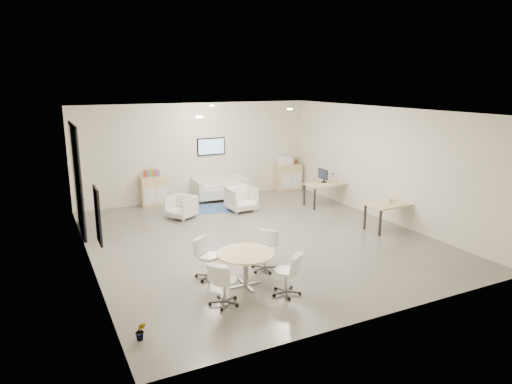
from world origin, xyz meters
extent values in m
cube|color=#5C5954|center=(0.00, 0.00, -0.40)|extent=(8.00, 9.00, 0.80)
cube|color=white|center=(0.00, 0.00, 3.60)|extent=(8.00, 9.00, 0.80)
cube|color=beige|center=(0.00, 4.90, 1.60)|extent=(8.00, 0.80, 3.20)
cube|color=beige|center=(0.00, -4.90, 1.60)|extent=(8.00, 0.80, 3.20)
cube|color=beige|center=(-4.40, 0.00, 1.60)|extent=(0.80, 9.00, 3.20)
cube|color=beige|center=(4.40, 0.00, 1.60)|extent=(0.80, 9.00, 3.20)
cube|color=black|center=(-3.96, 2.50, 1.43)|extent=(0.02, 1.90, 2.85)
cube|color=black|center=(-3.94, 2.50, 2.81)|extent=(0.06, 1.90, 0.08)
cube|color=black|center=(-3.94, 1.59, 1.43)|extent=(0.06, 0.08, 2.85)
cube|color=black|center=(-3.94, 3.41, 1.43)|extent=(0.06, 0.08, 2.85)
cube|color=black|center=(-3.94, 2.65, 1.43)|extent=(0.06, 0.07, 2.85)
cube|color=#B2B2B7|center=(-3.90, 2.05, 1.05)|extent=(0.04, 0.60, 0.05)
cube|color=black|center=(-3.98, -1.60, 1.55)|extent=(0.04, 0.54, 1.04)
cube|color=white|center=(-3.95, -1.60, 1.55)|extent=(0.01, 0.46, 0.96)
cube|color=#C63637|center=(-3.95, -1.60, 1.35)|extent=(0.01, 0.32, 0.30)
cube|color=black|center=(0.50, 4.46, 1.75)|extent=(0.98, 0.05, 0.58)
cube|color=#92C9FD|center=(0.50, 4.44, 1.75)|extent=(0.90, 0.01, 0.50)
cylinder|color=#FFEAC6|center=(-1.80, -1.00, 3.18)|extent=(0.14, 0.14, 0.03)
cylinder|color=#FFEAC6|center=(1.20, 0.50, 3.18)|extent=(0.14, 0.14, 0.03)
cylinder|color=#FFEAC6|center=(0.00, 3.00, 3.18)|extent=(0.14, 0.14, 0.03)
cube|color=tan|center=(-1.55, 4.26, 0.47)|extent=(0.84, 0.42, 0.95)
cube|color=silver|center=(-1.74, 4.04, 0.38)|extent=(0.35, 0.02, 0.57)
cube|color=silver|center=(-1.35, 4.04, 0.38)|extent=(0.35, 0.02, 0.57)
cube|color=tan|center=(3.40, 4.25, 0.47)|extent=(0.94, 0.44, 0.94)
cube|color=silver|center=(3.18, 4.02, 0.38)|extent=(0.39, 0.02, 0.56)
cube|color=silver|center=(3.62, 4.02, 0.38)|extent=(0.39, 0.02, 0.56)
cube|color=red|center=(-1.81, 4.26, 1.06)|extent=(0.04, 0.14, 0.22)
cube|color=#337FCC|center=(-1.75, 4.26, 1.06)|extent=(0.04, 0.14, 0.22)
cube|color=gold|center=(-1.68, 4.26, 1.06)|extent=(0.04, 0.14, 0.22)
cube|color=#4CB24C|center=(-1.62, 4.26, 1.06)|extent=(0.04, 0.14, 0.22)
cube|color=#CC6619|center=(-1.56, 4.26, 1.06)|extent=(0.04, 0.14, 0.22)
cube|color=purple|center=(-1.49, 4.26, 1.06)|extent=(0.04, 0.14, 0.22)
cube|color=#E54C7F|center=(-1.43, 4.26, 1.06)|extent=(0.04, 0.14, 0.22)
cube|color=teal|center=(-1.37, 4.26, 1.06)|extent=(0.04, 0.14, 0.22)
cube|color=white|center=(3.25, 4.25, 1.07)|extent=(0.47, 0.41, 0.26)
cube|color=white|center=(3.25, 4.25, 1.22)|extent=(0.35, 0.30, 0.06)
cube|color=beige|center=(0.63, 4.01, 0.27)|extent=(1.80, 0.98, 0.33)
cube|color=beige|center=(0.63, 4.35, 0.60)|extent=(1.75, 0.30, 0.33)
cube|color=beige|center=(-0.16, 4.01, 0.44)|extent=(0.21, 0.88, 0.65)
cube|color=beige|center=(1.43, 4.01, 0.44)|extent=(0.21, 0.88, 0.65)
cube|color=#304A94|center=(0.11, 3.04, 0.01)|extent=(1.80, 1.39, 0.01)
imported|color=beige|center=(-1.19, 2.53, 0.36)|extent=(0.94, 0.95, 0.73)
imported|color=beige|center=(0.69, 2.46, 0.41)|extent=(0.84, 0.79, 0.82)
cube|color=tan|center=(3.41, 1.85, 0.70)|extent=(1.39, 0.71, 0.04)
cube|color=black|center=(2.77, 1.56, 0.34)|extent=(0.05, 0.05, 0.68)
cube|color=black|center=(4.05, 1.56, 0.34)|extent=(0.05, 0.05, 0.68)
cube|color=black|center=(2.77, 2.15, 0.34)|extent=(0.05, 0.05, 0.68)
cube|color=black|center=(4.05, 2.15, 0.34)|extent=(0.05, 0.05, 0.68)
cube|color=tan|center=(3.55, -0.97, 0.71)|extent=(1.43, 0.77, 0.04)
cube|color=black|center=(2.90, -1.27, 0.34)|extent=(0.05, 0.05, 0.69)
cube|color=black|center=(4.20, -1.27, 0.34)|extent=(0.05, 0.05, 0.69)
cube|color=black|center=(2.90, -0.67, 0.34)|extent=(0.05, 0.05, 0.69)
cube|color=black|center=(4.20, -0.67, 0.34)|extent=(0.05, 0.05, 0.69)
cylinder|color=black|center=(3.41, 2.00, 0.73)|extent=(0.20, 0.20, 0.02)
cube|color=black|center=(3.41, 2.00, 0.85)|extent=(0.04, 0.03, 0.24)
cube|color=black|center=(3.36, 2.00, 1.00)|extent=(0.03, 0.50, 0.32)
cylinder|color=tan|center=(-1.43, -2.40, 0.67)|extent=(1.12, 1.12, 0.04)
cylinder|color=#B2B2B7|center=(-1.43, -2.40, 0.32)|extent=(0.10, 0.10, 0.65)
cube|color=#B2B2B7|center=(-1.43, -2.40, 0.01)|extent=(0.66, 0.06, 0.03)
cube|color=#B2B2B7|center=(-1.43, -2.40, 0.01)|extent=(0.06, 0.66, 0.03)
imported|color=#3F7F3F|center=(3.73, 4.25, 1.05)|extent=(0.30, 0.33, 0.22)
imported|color=#3F7F3F|center=(-3.70, -3.42, 0.07)|extent=(0.24, 0.34, 0.14)
imported|color=white|center=(3.55, -0.88, 0.80)|extent=(0.16, 0.14, 0.14)
camera|label=1|loc=(-4.90, -9.85, 3.89)|focal=32.00mm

